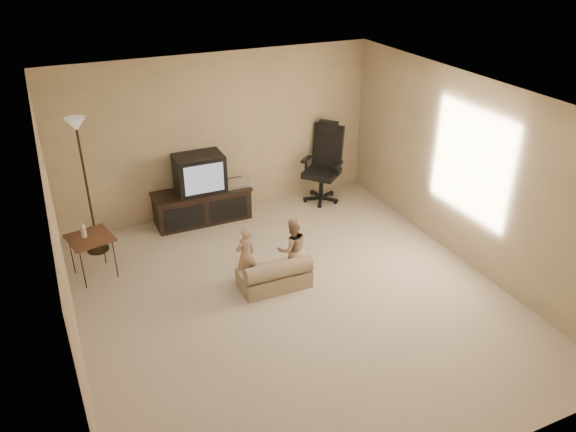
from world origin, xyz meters
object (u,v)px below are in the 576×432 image
object	(u,v)px
toddler_left	(246,255)
toddler_right	(292,249)
child_sofa	(275,276)
floor_lamp	(82,157)
tv_stand	(202,194)
side_table	(89,238)
office_chair	(323,173)

from	to	relation	value
toddler_left	toddler_right	size ratio (longest dim) A/B	0.95
child_sofa	floor_lamp	bearing A→B (deg)	136.52
tv_stand	toddler_right	size ratio (longest dim) A/B	1.76
child_sofa	side_table	bearing A→B (deg)	149.76
child_sofa	toddler_left	bearing A→B (deg)	140.20
tv_stand	toddler_right	bearing A→B (deg)	-73.71
office_chair	side_table	size ratio (longest dim) A/B	1.67
side_table	child_sofa	world-z (taller)	side_table
tv_stand	office_chair	world-z (taller)	office_chair
office_chair	child_sofa	distance (m)	2.73
side_table	toddler_right	xyz separation A→B (m)	(2.34, -1.12, -0.13)
tv_stand	child_sofa	xyz separation A→B (m)	(0.30, -2.15, -0.27)
office_chair	toddler_left	size ratio (longest dim) A/B	1.61
side_table	toddler_left	size ratio (longest dim) A/B	0.96
tv_stand	toddler_left	world-z (taller)	tv_stand
floor_lamp	toddler_left	distance (m)	2.52
toddler_right	floor_lamp	bearing A→B (deg)	-33.76
office_chair	child_sofa	bearing A→B (deg)	-80.63
side_table	floor_lamp	bearing A→B (deg)	79.96
child_sofa	tv_stand	bearing A→B (deg)	98.79
tv_stand	floor_lamp	bearing A→B (deg)	-170.59
office_chair	tv_stand	bearing A→B (deg)	-132.72
office_chair	toddler_right	bearing A→B (deg)	-77.22
side_table	toddler_right	bearing A→B (deg)	-25.59
toddler_left	toddler_right	world-z (taller)	toddler_right
tv_stand	child_sofa	world-z (taller)	tv_stand
toddler_left	floor_lamp	bearing A→B (deg)	-62.31
floor_lamp	child_sofa	world-z (taller)	floor_lamp
tv_stand	child_sofa	bearing A→B (deg)	-81.88
tv_stand	side_table	bearing A→B (deg)	-152.12
office_chair	side_table	bearing A→B (deg)	-117.96
tv_stand	office_chair	xyz separation A→B (m)	(2.06, -0.09, 0.02)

